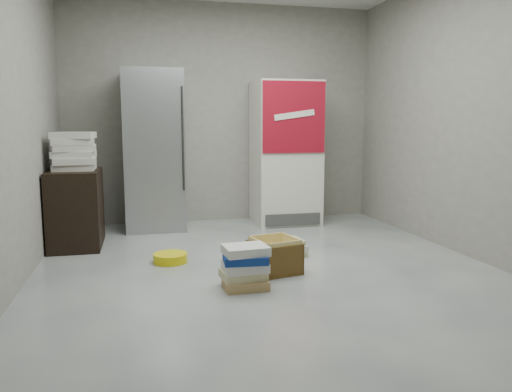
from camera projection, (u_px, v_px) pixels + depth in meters
The scene contains 10 objects.
ground at pixel (271, 273), 4.29m from camera, with size 5.00×5.00×0.00m, color #B7B7B3.
room_shell at pixel (272, 58), 4.03m from camera, with size 4.04×5.04×2.82m.
steel_fridge at pixel (154, 151), 6.00m from camera, with size 0.70×0.72×1.90m.
coke_cooler at pixel (285, 153), 6.37m from camera, with size 0.80×0.73×1.80m.
wood_shelf at pixel (76, 208), 5.19m from camera, with size 0.50×0.80×0.80m, color black.
supply_box_stack at pixel (74, 151), 5.11m from camera, with size 0.44×0.44×0.39m.
phonebook_stack_main at pixel (245, 267), 3.88m from camera, with size 0.37×0.32×0.34m.
phonebook_stack_side at pixel (286, 247), 4.86m from camera, with size 0.39×0.33×0.15m.
cardboard_box at pixel (275, 258), 4.30m from camera, with size 0.45×0.45×0.30m.
bucket_lid at pixel (170, 258), 4.62m from camera, with size 0.31×0.31×0.08m, color #DBC80B.
Camera 1 is at (-1.06, -4.01, 1.27)m, focal length 35.00 mm.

